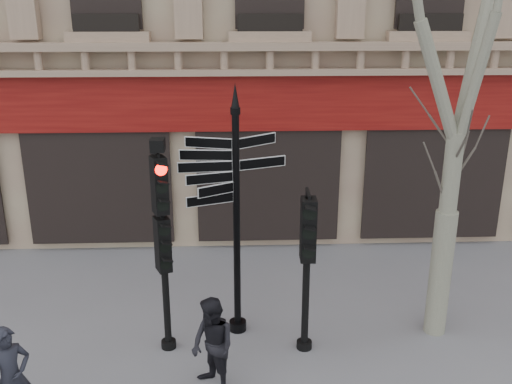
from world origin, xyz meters
TOP-DOWN VIEW (x-y plane):
  - ground at (0.00, 0.00)m, footprint 80.00×80.00m
  - fingerpost at (-0.78, 1.16)m, footprint 2.21×2.21m
  - traffic_signal_main at (-2.00, 0.63)m, footprint 0.50×0.43m
  - traffic_signal_secondary at (0.37, 0.52)m, footprint 0.48×0.35m
  - pedestrian_a at (-3.96, -1.21)m, footprint 0.67×0.67m
  - pedestrian_b at (-1.18, -0.54)m, footprint 0.93×0.96m

SIDE VIEW (x-z plane):
  - ground at x=0.00m, z-range 0.00..0.00m
  - pedestrian_b at x=-1.18m, z-range 0.00..1.56m
  - pedestrian_a at x=-3.96m, z-range 0.00..1.57m
  - traffic_signal_secondary at x=0.37m, z-range 0.55..3.34m
  - traffic_signal_main at x=-2.00m, z-range 0.49..4.24m
  - fingerpost at x=-0.78m, z-range 0.78..5.32m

